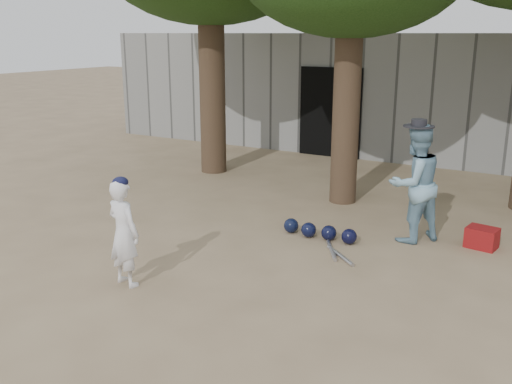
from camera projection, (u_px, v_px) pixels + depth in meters
The scene contains 7 objects.
ground at pixel (177, 275), 7.32m from camera, with size 70.00×70.00×0.00m, color #937C5E.
boy_player at pixel (124, 233), 6.89m from camera, with size 0.49×0.32×1.33m, color white.
spectator_blue at pixel (414, 184), 8.33m from camera, with size 0.85×0.66×1.75m, color #7CA8C1.
red_bag at pixel (482, 238), 8.22m from camera, with size 0.42×0.32×0.30m, color maroon.
back_building at pixel (408, 90), 15.54m from camera, with size 16.00×5.24×3.00m.
helmet_row at pixel (319, 231), 8.60m from camera, with size 1.19×0.28×0.23m.
bat_pile at pixel (336, 253), 7.98m from camera, with size 0.68×0.70×0.06m.
Camera 1 is at (4.26, -5.35, 3.00)m, focal length 40.00 mm.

